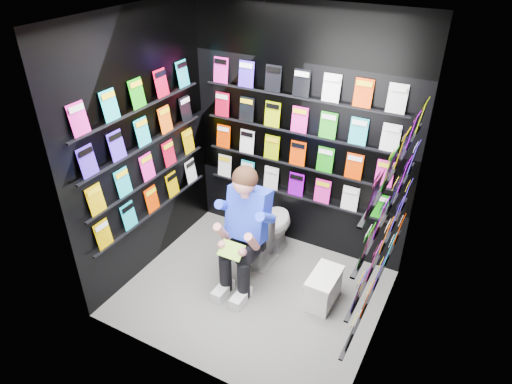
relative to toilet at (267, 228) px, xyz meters
The scene contains 14 objects.
floor 0.71m from the toilet, 75.94° to the right, with size 2.40×2.40×0.00m, color slate.
ceiling 2.31m from the toilet, 75.94° to the right, with size 2.40×2.40×0.00m, color white.
wall_back 1.03m from the toilet, 70.49° to the left, with size 2.40×0.04×2.60m, color black.
wall_front 1.85m from the toilet, 84.72° to the right, with size 2.40×0.04×2.60m, color black.
wall_left 1.52m from the toilet, 150.91° to the right, with size 0.04×2.00×2.60m, color black.
wall_right 1.74m from the toilet, 23.51° to the right, with size 0.04×2.00×2.60m, color black.
comics_back 1.02m from the toilet, 69.09° to the left, with size 2.10×0.06×1.37m, color #E53900, non-canonical shape.
comics_left 1.51m from the toilet, 150.20° to the right, with size 0.06×1.70×1.37m, color #E53900, non-canonical shape.
comics_right 1.72m from the toilet, 23.99° to the right, with size 0.06×1.70×1.37m, color #E53900, non-canonical shape.
toilet is the anchor object (origin of this frame).
longbox 0.91m from the toilet, 25.00° to the right, with size 0.23×0.41×0.31m, color white.
longbox_lid 0.88m from the toilet, 25.00° to the right, with size 0.25×0.43×0.03m, color white.
reader 0.56m from the toilet, 90.00° to the right, with size 0.53×0.78×1.43m, color #0E23BF, non-canonical shape.
held_comic 0.76m from the toilet, 90.00° to the right, with size 0.24×0.01×0.16m, color green.
Camera 1 is at (1.63, -2.95, 3.21)m, focal length 32.00 mm.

